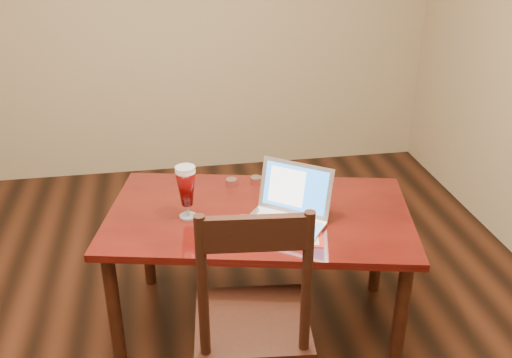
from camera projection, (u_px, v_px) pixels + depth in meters
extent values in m
cube|color=tan|center=(146.00, 6.00, 4.27)|extent=(4.50, 0.01, 2.70)
cube|color=#520F0B|center=(259.00, 216.00, 2.80)|extent=(1.62, 1.13, 0.04)
cylinder|color=black|center=(115.00, 312.00, 2.68)|extent=(0.06, 0.06, 0.66)
cylinder|color=black|center=(400.00, 321.00, 2.62)|extent=(0.06, 0.06, 0.66)
cylinder|color=black|center=(147.00, 235.00, 3.29)|extent=(0.06, 0.06, 0.66)
cylinder|color=black|center=(378.00, 242.00, 3.23)|extent=(0.06, 0.06, 0.66)
cube|color=#B52210|center=(280.00, 230.00, 2.64)|extent=(0.44, 0.35, 0.00)
cube|color=silver|center=(280.00, 230.00, 2.64)|extent=(0.39, 0.31, 0.00)
cube|color=silver|center=(282.00, 227.00, 2.65)|extent=(0.44, 0.41, 0.02)
cube|color=silver|center=(286.00, 220.00, 2.68)|extent=(0.31, 0.26, 0.00)
cube|color=silver|center=(276.00, 232.00, 2.59)|extent=(0.11, 0.11, 0.00)
cube|color=silver|center=(296.00, 188.00, 2.72)|extent=(0.33, 0.27, 0.24)
cube|color=blue|center=(295.00, 188.00, 2.71)|extent=(0.29, 0.23, 0.20)
cube|color=white|center=(287.00, 187.00, 2.73)|extent=(0.17, 0.14, 0.17)
cylinder|color=silver|center=(188.00, 216.00, 2.75)|extent=(0.08, 0.08, 0.01)
cylinder|color=silver|center=(188.00, 210.00, 2.74)|extent=(0.01, 0.01, 0.06)
cylinder|color=white|center=(185.00, 171.00, 2.64)|extent=(0.09, 0.09, 0.02)
cylinder|color=silver|center=(185.00, 168.00, 2.64)|extent=(0.09, 0.09, 0.01)
cylinder|color=silver|center=(231.00, 183.00, 3.04)|extent=(0.06, 0.06, 0.04)
cylinder|color=silver|center=(256.00, 180.00, 3.07)|extent=(0.06, 0.06, 0.04)
cube|color=black|center=(252.00, 323.00, 2.38)|extent=(0.51, 0.49, 0.04)
cylinder|color=black|center=(209.00, 342.00, 2.64)|extent=(0.04, 0.04, 0.46)
cylinder|color=black|center=(290.00, 338.00, 2.66)|extent=(0.04, 0.04, 0.46)
cylinder|color=black|center=(203.00, 288.00, 2.06)|extent=(0.04, 0.04, 0.60)
cylinder|color=black|center=(307.00, 284.00, 2.09)|extent=(0.04, 0.04, 0.60)
cube|color=black|center=(255.00, 233.00, 1.98)|extent=(0.38, 0.07, 0.13)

